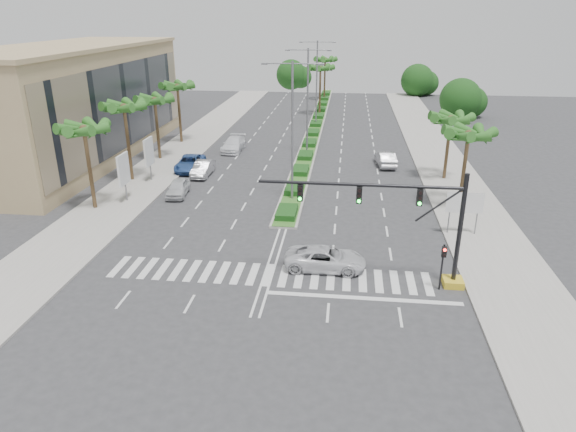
% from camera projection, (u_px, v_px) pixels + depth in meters
% --- Properties ---
extents(ground, '(160.00, 160.00, 0.00)m').
position_uv_depth(ground, '(268.00, 275.00, 32.89)').
color(ground, '#333335').
rests_on(ground, ground).
extents(footpath_right, '(6.00, 120.00, 0.15)m').
position_uv_depth(footpath_right, '(455.00, 185.00, 49.66)').
color(footpath_right, gray).
rests_on(footpath_right, ground).
extents(footpath_left, '(6.00, 120.00, 0.15)m').
position_uv_depth(footpath_left, '(152.00, 174.00, 52.95)').
color(footpath_left, gray).
rests_on(footpath_left, ground).
extents(median, '(2.20, 75.00, 0.20)m').
position_uv_depth(median, '(315.00, 127.00, 74.35)').
color(median, gray).
rests_on(median, ground).
extents(median_grass, '(1.80, 75.00, 0.04)m').
position_uv_depth(median_grass, '(315.00, 126.00, 74.31)').
color(median_grass, '#2D6021').
rests_on(median_grass, median).
extents(building, '(12.00, 36.00, 12.00)m').
position_uv_depth(building, '(74.00, 105.00, 57.45)').
color(building, tan).
rests_on(building, ground).
extents(signal_gantry, '(12.60, 1.20, 7.20)m').
position_uv_depth(signal_gantry, '(421.00, 232.00, 30.60)').
color(signal_gantry, gold).
rests_on(signal_gantry, ground).
extents(pedestrian_signal, '(0.28, 0.36, 3.00)m').
position_uv_depth(pedestrian_signal, '(443.00, 260.00, 30.36)').
color(pedestrian_signal, black).
rests_on(pedestrian_signal, ground).
extents(direction_sign, '(2.70, 0.11, 3.40)m').
position_uv_depth(direction_sign, '(465.00, 204.00, 37.89)').
color(direction_sign, slate).
rests_on(direction_sign, ground).
extents(billboard_near, '(0.18, 2.10, 4.35)m').
position_uv_depth(billboard_near, '(124.00, 170.00, 44.42)').
color(billboard_near, slate).
rests_on(billboard_near, ground).
extents(billboard_far, '(0.18, 2.10, 4.35)m').
position_uv_depth(billboard_far, '(149.00, 152.00, 49.95)').
color(billboard_far, slate).
rests_on(billboard_far, ground).
extents(palm_left_near, '(4.57, 4.68, 7.55)m').
position_uv_depth(palm_left_near, '(84.00, 132.00, 41.41)').
color(palm_left_near, brown).
rests_on(palm_left_near, ground).
extents(palm_left_mid, '(4.57, 4.68, 7.95)m').
position_uv_depth(palm_left_mid, '(124.00, 109.00, 48.64)').
color(palm_left_mid, brown).
rests_on(palm_left_mid, ground).
extents(palm_left_far, '(4.57, 4.68, 7.35)m').
position_uv_depth(palm_left_far, '(155.00, 102.00, 56.24)').
color(palm_left_far, brown).
rests_on(palm_left_far, ground).
extents(palm_left_end, '(4.57, 4.68, 7.75)m').
position_uv_depth(palm_left_end, '(177.00, 88.00, 63.47)').
color(palm_left_end, brown).
rests_on(palm_left_end, ground).
extents(palm_right_near, '(4.57, 4.68, 7.05)m').
position_uv_depth(palm_right_near, '(468.00, 137.00, 41.93)').
color(palm_right_near, brown).
rests_on(palm_right_near, ground).
extents(palm_right_far, '(4.57, 4.68, 6.75)m').
position_uv_depth(palm_right_far, '(451.00, 121.00, 49.42)').
color(palm_right_far, brown).
rests_on(palm_right_far, ground).
extents(palm_median_a, '(4.57, 4.68, 8.05)m').
position_uv_depth(palm_median_a, '(320.00, 70.00, 80.95)').
color(palm_median_a, brown).
rests_on(palm_median_a, ground).
extents(palm_median_b, '(4.57, 4.68, 8.05)m').
position_uv_depth(palm_median_b, '(325.00, 61.00, 94.79)').
color(palm_median_b, brown).
rests_on(palm_median_b, ground).
extents(streetlight_near, '(5.10, 0.25, 12.00)m').
position_uv_depth(streetlight_near, '(292.00, 125.00, 43.27)').
color(streetlight_near, slate).
rests_on(streetlight_near, ground).
extents(streetlight_mid, '(5.10, 0.25, 12.00)m').
position_uv_depth(streetlight_mid, '(308.00, 96.00, 58.03)').
color(streetlight_mid, slate).
rests_on(streetlight_mid, ground).
extents(streetlight_far, '(5.10, 0.25, 12.00)m').
position_uv_depth(streetlight_far, '(317.00, 79.00, 72.79)').
color(streetlight_far, slate).
rests_on(streetlight_far, ground).
extents(car_parked_a, '(2.11, 4.39, 1.44)m').
position_uv_depth(car_parked_a, '(178.00, 188.00, 46.87)').
color(car_parked_a, silver).
rests_on(car_parked_a, ground).
extents(car_parked_b, '(1.58, 4.53, 1.49)m').
position_uv_depth(car_parked_b, '(203.00, 169.00, 52.55)').
color(car_parked_b, '#A4A3A8').
rests_on(car_parked_b, ground).
extents(car_parked_c, '(2.94, 5.68, 1.53)m').
position_uv_depth(car_parked_c, '(190.00, 163.00, 54.36)').
color(car_parked_c, '#32579B').
rests_on(car_parked_c, ground).
extents(car_parked_d, '(2.34, 5.58, 1.61)m').
position_uv_depth(car_parked_d, '(234.00, 144.00, 61.90)').
color(car_parked_d, white).
rests_on(car_parked_d, ground).
extents(car_crossing, '(5.33, 2.53, 1.47)m').
position_uv_depth(car_crossing, '(325.00, 259.00, 33.43)').
color(car_crossing, silver).
rests_on(car_crossing, ground).
extents(car_right, '(2.24, 5.03, 1.60)m').
position_uv_depth(car_right, '(386.00, 159.00, 55.87)').
color(car_right, '#A6A5AA').
rests_on(car_right, ground).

